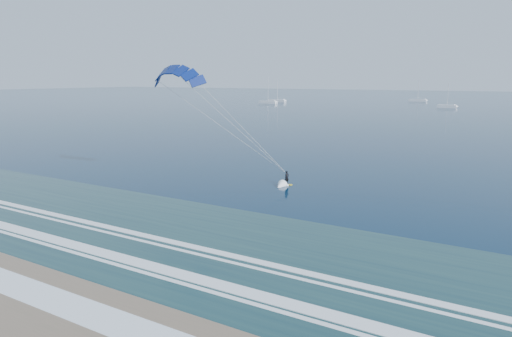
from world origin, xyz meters
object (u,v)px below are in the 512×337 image
Objects in this scene: sailboat_1 at (277,101)px; sailboat_2 at (418,100)px; kitesurfer_rig at (228,121)px; sailboat_0 at (268,102)px; sailboat_3 at (447,106)px.

sailboat_1 reaches higher than sailboat_2.
kitesurfer_rig is at bearing -63.95° from sailboat_1.
sailboat_0 is 78.94m from sailboat_2.
kitesurfer_rig reaches higher than sailboat_0.
sailboat_0 is 0.98× the size of sailboat_1.
sailboat_3 is (76.92, 8.56, -0.01)m from sailboat_0.
sailboat_1 is (-2.63, 14.35, 0.00)m from sailboat_0.
kitesurfer_rig is 155.43m from sailboat_3.
sailboat_2 is (56.43, 55.20, -0.00)m from sailboat_0.
kitesurfer_rig is 203.00m from sailboat_2.
kitesurfer_rig is 1.41× the size of sailboat_2.
sailboat_0 reaches higher than sailboat_2.
sailboat_2 is (-19.67, 201.94, -6.39)m from kitesurfer_rig.
sailboat_0 is at bearing -173.65° from sailboat_3.
sailboat_1 is at bearing -145.32° from sailboat_2.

